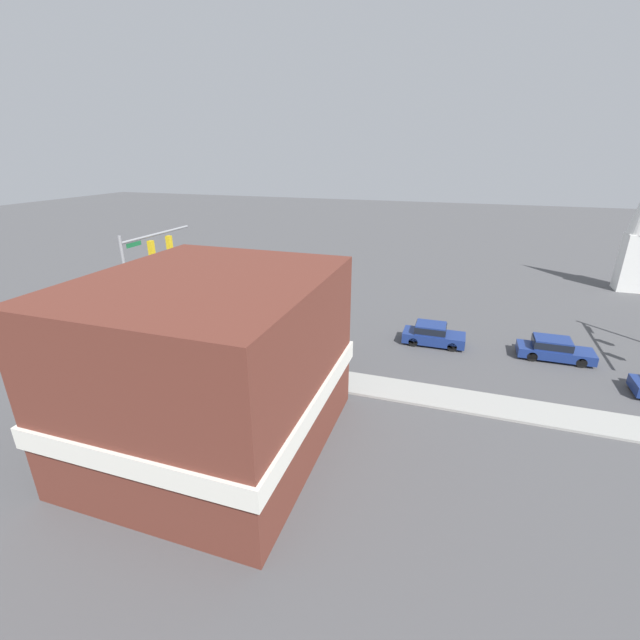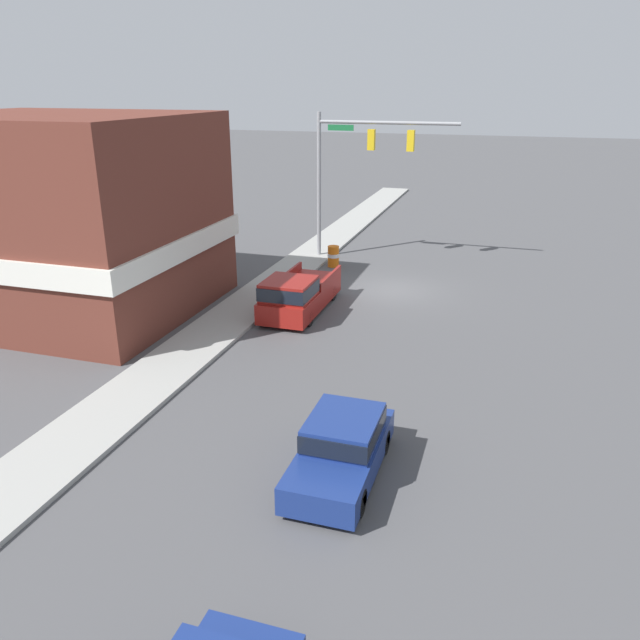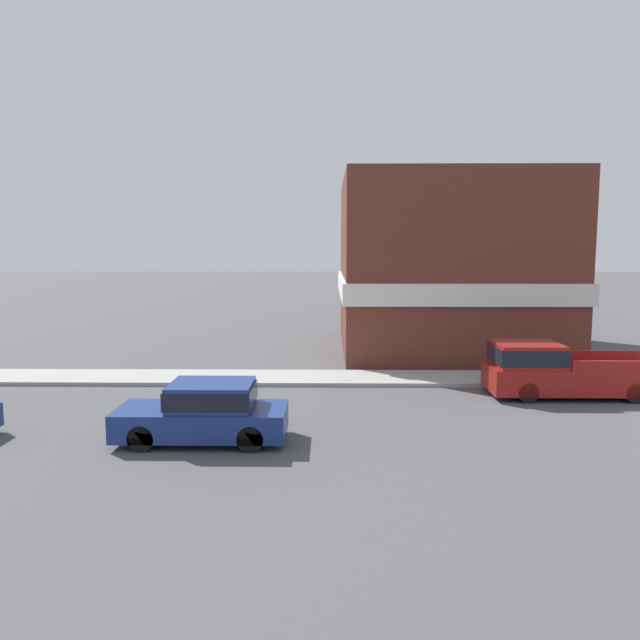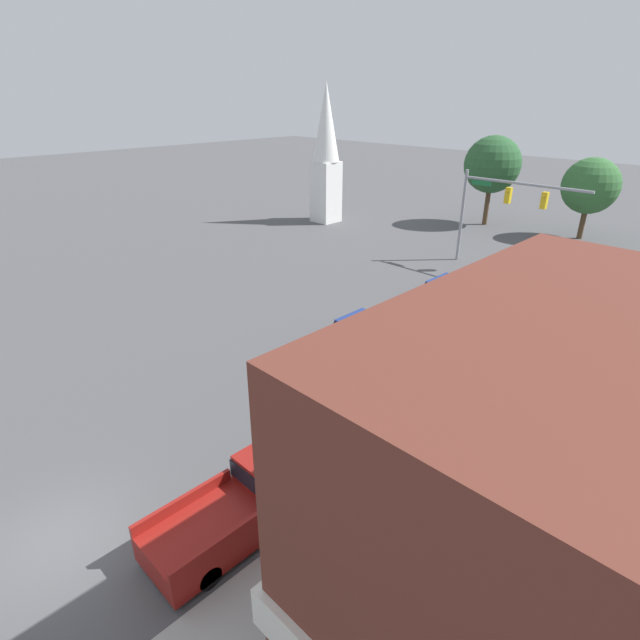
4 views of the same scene
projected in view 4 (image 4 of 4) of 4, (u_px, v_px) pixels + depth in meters
The scene contains 9 objects.
ground_plane at pixel (57, 543), 14.04m from camera, with size 200.00×200.00×0.00m, color #4C4C4F.
far_signal_assembly at pixel (501, 200), 33.91m from camera, with size 8.62×0.49×6.58m.
car_lead at pixel (363, 331), 24.56m from camera, with size 1.84×4.32×1.55m.
car_oncoming at pixel (546, 280), 31.24m from camera, with size 1.84×4.68×1.50m.
car_second_ahead at pixel (448, 290), 29.70m from camera, with size 1.76×4.68×1.48m.
pickup_truck_parked at pixel (254, 496), 14.44m from camera, with size 2.04×5.48×1.80m.
church_steeple at pixel (326, 151), 46.08m from camera, with size 2.44×2.44×12.50m.
backdrop_tree_left_far at pixel (492, 165), 45.36m from camera, with size 5.07×5.07×8.05m.
backdrop_tree_left_mid at pixel (591, 186), 41.23m from camera, with size 4.57×4.57×6.74m.
Camera 4 is at (12.40, -1.94, 11.56)m, focal length 28.00 mm.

